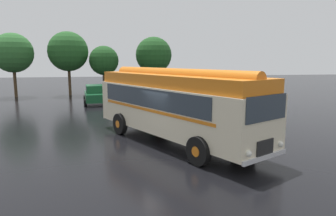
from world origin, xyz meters
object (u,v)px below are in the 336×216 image
car_near_left (95,94)px  car_mid_right (156,93)px  vintage_bus (174,103)px  car_mid_left (130,93)px  car_far_right (186,92)px

car_near_left → car_mid_right: 5.55m
vintage_bus → car_mid_left: 14.58m
vintage_bus → car_mid_right: size_ratio=2.35×
car_mid_left → car_mid_right: (2.41, -0.48, 0.00)m
car_mid_right → car_near_left: bearing=-176.5°
car_near_left → car_far_right: same height
vintage_bus → car_near_left: size_ratio=2.31×
car_mid_right → car_far_right: bearing=-3.3°
car_near_left → car_mid_left: size_ratio=1.00×
car_mid_right → vintage_bus: bearing=-94.7°
car_mid_right → car_far_right: (2.80, -0.16, 0.00)m
car_mid_left → car_far_right: 5.25m
vintage_bus → car_near_left: 14.40m
car_mid_right → car_mid_left: bearing=168.8°
car_far_right → car_mid_left: bearing=173.0°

